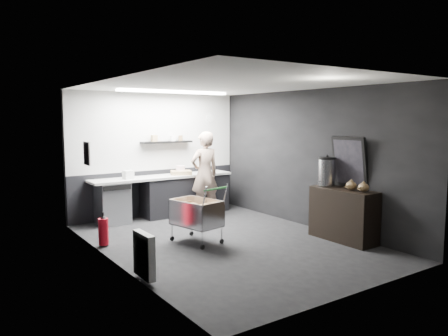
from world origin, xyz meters
TOP-DOWN VIEW (x-y plane):
  - floor at (0.00, 0.00)m, footprint 5.50×5.50m
  - ceiling at (0.00, 0.00)m, footprint 5.50×5.50m
  - wall_back at (0.00, 2.75)m, footprint 5.50×0.00m
  - wall_front at (0.00, -2.75)m, footprint 5.50×0.00m
  - wall_left at (-2.00, 0.00)m, footprint 0.00×5.50m
  - wall_right at (2.00, 0.00)m, footprint 0.00×5.50m
  - kitchen_wall_panel at (0.00, 2.73)m, footprint 3.95×0.02m
  - dado_panel at (0.00, 2.73)m, footprint 3.95×0.02m
  - floating_shelf at (0.20, 2.62)m, footprint 1.20×0.22m
  - wall_clock at (1.40, 2.72)m, footprint 0.20×0.03m
  - poster at (-1.98, 1.30)m, footprint 0.02×0.30m
  - poster_red_band at (-1.98, 1.30)m, footprint 0.02×0.22m
  - radiator at (-1.94, -0.90)m, footprint 0.10×0.50m
  - ceiling_strip at (0.00, 1.85)m, footprint 2.40×0.20m
  - prep_counter at (0.14, 2.42)m, footprint 3.20×0.61m
  - person at (0.78, 1.97)m, footprint 0.68×0.45m
  - shopping_cart at (-0.44, 0.28)m, footprint 0.73×1.03m
  - sideboard at (1.76, -1.04)m, footprint 0.52×1.22m
  - fire_extinguisher at (-1.85, 0.95)m, footprint 0.17×0.17m
  - cardboard_box at (0.42, 2.37)m, footprint 0.54×0.48m
  - pink_tub at (0.43, 2.42)m, footprint 0.20×0.20m
  - white_container at (-0.82, 2.37)m, footprint 0.22×0.18m

SIDE VIEW (x-z plane):
  - floor at x=0.00m, z-range 0.00..0.00m
  - fire_extinguisher at x=-1.85m, z-range -0.01..0.55m
  - radiator at x=-1.94m, z-range 0.05..0.65m
  - prep_counter at x=0.14m, z-range 0.01..0.91m
  - shopping_cart at x=-0.44m, z-range -0.02..0.98m
  - dado_panel at x=0.00m, z-range 0.00..1.00m
  - sideboard at x=1.76m, z-range -0.33..1.49m
  - person at x=0.78m, z-range 0.00..1.86m
  - cardboard_box at x=0.42m, z-range 0.90..0.99m
  - white_container at x=-0.82m, z-range 0.90..1.08m
  - pink_tub at x=0.43m, z-range 0.90..1.10m
  - wall_back at x=0.00m, z-range -1.40..4.10m
  - wall_front at x=0.00m, z-range -1.40..4.10m
  - wall_left at x=-2.00m, z-range -1.40..4.10m
  - wall_right at x=2.00m, z-range -1.40..4.10m
  - poster at x=-1.98m, z-range 1.35..1.75m
  - floating_shelf at x=0.20m, z-range 1.60..1.64m
  - poster_red_band at x=-1.98m, z-range 1.57..1.67m
  - kitchen_wall_panel at x=0.00m, z-range 1.00..2.70m
  - wall_clock at x=1.40m, z-range 2.05..2.25m
  - ceiling_strip at x=0.00m, z-range 2.65..2.69m
  - ceiling at x=0.00m, z-range 2.70..2.70m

